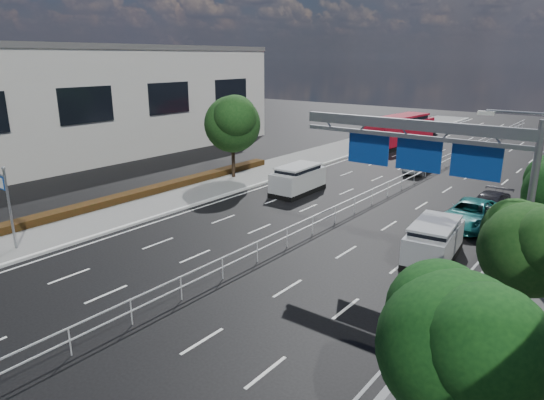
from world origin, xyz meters
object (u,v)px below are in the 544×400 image
Objects in this scene: toilet_sign at (3,193)px; red_bus at (400,130)px; parked_car_teal at (471,214)px; near_car_silver at (419,164)px; silver_minivan at (434,241)px; white_minivan at (298,179)px; near_car_dark at (426,129)px; parked_car_dark at (489,205)px; overhead_gantry at (435,150)px; pedestrian_a at (512,252)px.

toilet_sign reaches higher than red_bus.
red_bus is at bearing 122.73° from parked_car_teal.
near_car_silver is 0.88× the size of silver_minivan.
parked_car_teal is at bearing -52.90° from red_bus.
red_bus is 2.73× the size of near_car_silver.
red_bus is 26.21m from parked_car_teal.
silver_minivan is 6.05m from parked_car_teal.
white_minivan is 0.41× the size of red_bus.
near_car_dark is 32.31m from parked_car_dark.
silver_minivan reaches higher than near_car_silver.
white_minivan is (5.52, 17.59, -1.96)m from toilet_sign.
parked_car_teal is (17.45, 17.86, -2.21)m from toilet_sign.
overhead_gantry reaches higher than parked_car_teal.
near_car_silver is 13.43m from parked_car_teal.
parked_car_teal is (14.50, -31.13, -0.03)m from near_car_dark.
near_car_dark reaches higher than near_car_silver.
parked_car_teal is at bearing -96.96° from pedestrian_a.
toilet_sign is 1.05× the size of near_car_silver.
pedestrian_a is at bearing 112.96° from near_car_dark.
white_minivan is at bearing 148.24° from overhead_gantry.
near_car_silver is at bearing 71.05° from toilet_sign.
red_bus is at bearing 90.11° from near_car_dark.
overhead_gantry is 2.12× the size of parked_car_dark.
parked_car_teal is 3.33× the size of pedestrian_a.
parked_car_teal is (11.94, 0.27, -0.25)m from white_minivan.
near_car_silver is 18.75m from silver_minivan.
parked_car_dark is (0.32, 8.48, -0.23)m from silver_minivan.
white_minivan is 1.00× the size of near_car_dark.
white_minivan reaches higher than near_car_dark.
toilet_sign reaches higher than pedestrian_a.
overhead_gantry is 21.04m from near_car_silver.
near_car_silver is 11.71m from parked_car_dark.
silver_minivan is at bearing -89.58° from parked_car_teal.
near_car_dark is (-2.56, 31.40, -0.22)m from white_minivan.
parked_car_dark is at bearing 129.21° from near_car_silver.
near_car_silver is (4.44, 11.40, -0.28)m from white_minivan.
toilet_sign is 0.93× the size of white_minivan.
overhead_gantry is 11.35m from parked_car_dark.
white_minivan reaches higher than pedestrian_a.
near_car_dark is at bearing 86.55° from toilet_sign.
overhead_gantry reaches higher than silver_minivan.
pedestrian_a is at bearing 6.29° from silver_minivan.
near_car_dark is (-0.50, 8.99, -0.97)m from red_bus.
toilet_sign is 0.38× the size of red_bus.
red_bus is at bearing -62.16° from near_car_silver.
parked_car_dark is (17.78, 20.29, -2.24)m from toilet_sign.
white_minivan is at bearing -57.11° from pedestrian_a.
toilet_sign is 24.33m from pedestrian_a.
pedestrian_a is at bearing 31.14° from toilet_sign.
toilet_sign reaches higher than white_minivan.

